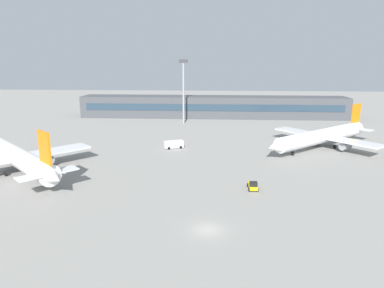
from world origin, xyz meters
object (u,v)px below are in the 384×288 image
object	(u,v)px
baggage_tug_yellow	(253,186)
floodlight_tower_west	(183,87)
airplane_mid	(322,136)
service_van_white	(174,144)
airplane_near	(14,155)

from	to	relation	value
baggage_tug_yellow	floodlight_tower_west	world-z (taller)	floodlight_tower_west
airplane_mid	service_van_white	size ratio (longest dim) A/B	6.44
airplane_near	floodlight_tower_west	world-z (taller)	floodlight_tower_west
airplane_near	airplane_mid	size ratio (longest dim) A/B	1.03
airplane_mid	baggage_tug_yellow	xyz separation A→B (m)	(-22.43, -33.47, -2.58)
baggage_tug_yellow	floodlight_tower_west	size ratio (longest dim) A/B	0.15
airplane_near	floodlight_tower_west	bearing A→B (deg)	62.62
airplane_mid	floodlight_tower_west	distance (m)	56.31
baggage_tug_yellow	service_van_white	world-z (taller)	service_van_white
airplane_mid	service_van_white	world-z (taller)	airplane_mid
airplane_mid	service_van_white	xyz separation A→B (m)	(-41.04, -2.84, -2.27)
service_van_white	baggage_tug_yellow	bearing A→B (deg)	-58.73
airplane_near	floodlight_tower_west	xyz separation A→B (m)	(31.80, 61.40, 10.59)
baggage_tug_yellow	service_van_white	distance (m)	35.84
airplane_near	service_van_white	distance (m)	39.52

